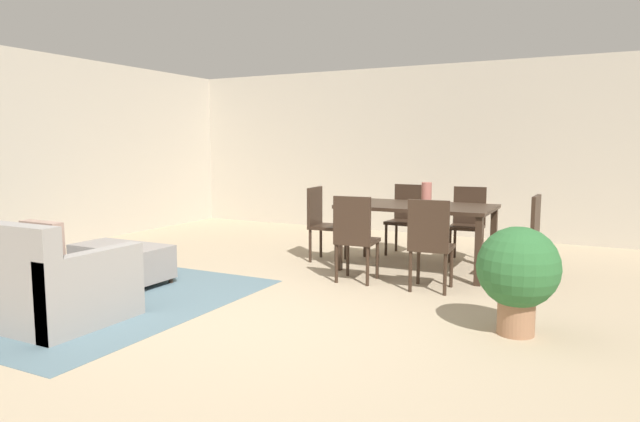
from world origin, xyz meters
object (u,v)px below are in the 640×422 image
Objects in this scene: dining_chair_near_right at (430,240)px; potted_plant at (518,271)px; dining_chair_far_right at (468,219)px; couch at (8,280)px; dining_table at (417,212)px; dining_chair_head_east at (525,233)px; vase_centerpiece at (426,194)px; dining_chair_near_left at (355,234)px; ottoman_table at (122,261)px; dining_chair_far_left at (406,215)px; dining_chair_head_west at (322,219)px.

dining_chair_near_right reaches higher than potted_plant.
dining_chair_far_right is (-0.00, 1.70, 0.00)m from dining_chair_near_right.
couch reaches higher than dining_table.
dining_table is at bearing -116.66° from dining_chair_far_right.
dining_chair_head_east is 3.55× the size of vase_centerpiece.
dining_chair_head_east is at bearing 29.13° from dining_chair_near_left.
ottoman_table is at bearing -152.07° from dining_chair_head_east.
dining_chair_near_right is 1.94m from dining_chair_far_left.
dining_chair_head_east is 1.81m from potted_plant.
dining_chair_near_right is at bearing 135.76° from potted_plant.
dining_chair_far_right is at bearing 90.06° from dining_chair_near_right.
dining_chair_far_right is at bearing 64.79° from dining_chair_near_left.
dining_chair_near_right is 3.55× the size of vase_centerpiece.
dining_chair_head_west reaches higher than dining_table.
couch is at bearing -92.07° from ottoman_table.
dining_chair_near_right is 1.70m from dining_chair_far_right.
dining_chair_head_east is at bearing 48.59° from dining_chair_near_right.
potted_plant is at bearing -44.24° from dining_chair_near_right.
vase_centerpiece is at bearing 124.32° from potted_plant.
couch is 5.00m from dining_chair_head_east.
vase_centerpiece reaches higher than couch.
potted_plant is (1.36, -1.81, -0.18)m from dining_table.
dining_chair_far_left and dining_chair_head_east have the same top height.
dining_table is at bearing 114.92° from dining_chair_near_right.
dining_chair_near_left reaches higher than couch.
dining_chair_far_left is at bearing 115.61° from dining_table.
potted_plant reaches higher than dining_table.
couch is 2.31× the size of dining_chair_near_left.
dining_chair_head_west is (-2.40, -0.02, 0.00)m from dining_chair_head_east.
dining_chair_far_left is at bearing 151.38° from dining_chair_head_east.
dining_chair_head_east is at bearing 0.57° from dining_chair_head_west.
vase_centerpiece reaches higher than ottoman_table.
couch is at bearing -118.22° from dining_chair_far_left.
couch is 1.23m from ottoman_table.
dining_chair_head_east is (0.78, -0.82, 0.00)m from dining_chair_far_right.
dining_table is 0.98m from dining_chair_far_left.
dining_chair_far_left reaches higher than dining_table.
dining_table is at bearing 50.97° from couch.
ottoman_table is at bearing -152.95° from dining_chair_near_left.
ottoman_table is at bearing 87.93° from couch.
vase_centerpiece is (0.49, 0.93, 0.37)m from dining_chair_near_left.
dining_chair_head_west is (1.41, 3.20, 0.23)m from couch.
potted_plant reaches higher than ottoman_table.
dining_chair_near_right is 1.84m from dining_chair_head_west.
dining_table is 2.04× the size of potted_plant.
potted_plant is (0.94, -0.92, -0.03)m from dining_chair_near_right.
dining_chair_near_left is 1.00× the size of dining_chair_near_right.
dining_chair_far_right is at bearing 27.53° from dining_chair_head_west.
dining_chair_near_right is at bearing -89.94° from dining_chair_far_right.
dining_chair_head_east is at bearing -2.32° from vase_centerpiece.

